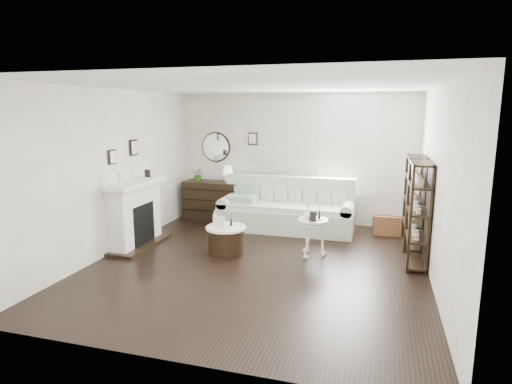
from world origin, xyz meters
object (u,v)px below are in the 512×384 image
(dresser, at_px, (213,200))
(drum_table, at_px, (226,240))
(sofa, at_px, (286,212))
(pedestal_table, at_px, (313,222))

(dresser, xyz_separation_m, drum_table, (1.09, -2.14, -0.18))
(sofa, xyz_separation_m, pedestal_table, (0.75, -1.47, 0.23))
(sofa, height_order, pedestal_table, sofa)
(dresser, height_order, drum_table, dresser)
(drum_table, relative_size, pedestal_table, 1.08)
(drum_table, xyz_separation_m, pedestal_table, (1.39, 0.29, 0.33))
(sofa, xyz_separation_m, drum_table, (-0.64, -1.75, -0.11))
(drum_table, bearing_deg, sofa, 69.90)
(pedestal_table, bearing_deg, dresser, 143.19)
(pedestal_table, bearing_deg, sofa, 116.94)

